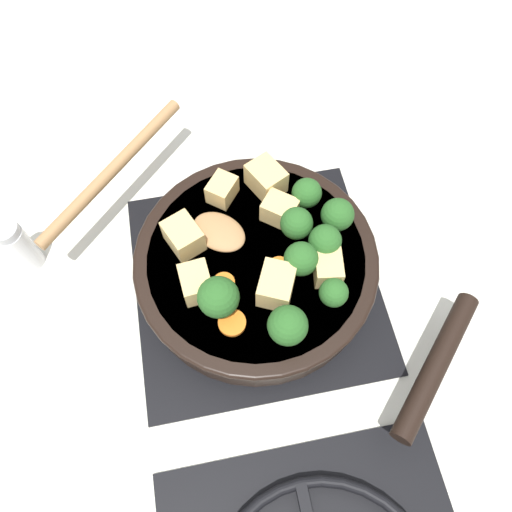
% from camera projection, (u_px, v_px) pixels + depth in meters
% --- Properties ---
extents(ground_plane, '(2.40, 2.40, 0.00)m').
position_uv_depth(ground_plane, '(256.00, 282.00, 0.65)').
color(ground_plane, silver).
extents(front_burner_grate, '(0.31, 0.31, 0.03)m').
position_uv_depth(front_burner_grate, '(256.00, 278.00, 0.64)').
color(front_burner_grate, black).
rests_on(front_burner_grate, ground_plane).
extents(skillet_pan, '(0.38, 0.38, 0.05)m').
position_uv_depth(skillet_pan, '(258.00, 265.00, 0.60)').
color(skillet_pan, black).
rests_on(skillet_pan, front_burner_grate).
extents(wooden_spoon, '(0.26, 0.25, 0.02)m').
position_uv_depth(wooden_spoon, '(154.00, 194.00, 0.61)').
color(wooden_spoon, '#A87A4C').
rests_on(wooden_spoon, skillet_pan).
extents(tofu_cube_center_large, '(0.04, 0.04, 0.03)m').
position_uv_depth(tofu_cube_center_large, '(196.00, 283.00, 0.55)').
color(tofu_cube_center_large, '#DBB770').
rests_on(tofu_cube_center_large, skillet_pan).
extents(tofu_cube_near_handle, '(0.05, 0.06, 0.04)m').
position_uv_depth(tofu_cube_near_handle, '(276.00, 285.00, 0.55)').
color(tofu_cube_near_handle, '#DBB770').
rests_on(tofu_cube_near_handle, skillet_pan).
extents(tofu_cube_east_chunk, '(0.05, 0.06, 0.04)m').
position_uv_depth(tofu_cube_east_chunk, '(266.00, 178.00, 0.61)').
color(tofu_cube_east_chunk, '#DBB770').
rests_on(tofu_cube_east_chunk, skillet_pan).
extents(tofu_cube_west_chunk, '(0.04, 0.04, 0.03)m').
position_uv_depth(tofu_cube_west_chunk, '(328.00, 268.00, 0.56)').
color(tofu_cube_west_chunk, '#DBB770').
rests_on(tofu_cube_west_chunk, skillet_pan).
extents(tofu_cube_back_piece, '(0.05, 0.05, 0.03)m').
position_uv_depth(tofu_cube_back_piece, '(183.00, 236.00, 0.58)').
color(tofu_cube_back_piece, '#DBB770').
rests_on(tofu_cube_back_piece, skillet_pan).
extents(tofu_cube_front_piece, '(0.05, 0.05, 0.03)m').
position_uv_depth(tofu_cube_front_piece, '(280.00, 210.00, 0.59)').
color(tofu_cube_front_piece, '#DBB770').
rests_on(tofu_cube_front_piece, skillet_pan).
extents(tofu_cube_mid_small, '(0.04, 0.05, 0.03)m').
position_uv_depth(tofu_cube_mid_small, '(222.00, 190.00, 0.61)').
color(tofu_cube_mid_small, '#DBB770').
rests_on(tofu_cube_mid_small, skillet_pan).
extents(broccoli_floret_near_spoon, '(0.04, 0.04, 0.05)m').
position_uv_depth(broccoli_floret_near_spoon, '(288.00, 325.00, 0.52)').
color(broccoli_floret_near_spoon, '#709956').
rests_on(broccoli_floret_near_spoon, skillet_pan).
extents(broccoli_floret_center_top, '(0.05, 0.05, 0.05)m').
position_uv_depth(broccoli_floret_center_top, '(218.00, 297.00, 0.53)').
color(broccoli_floret_center_top, '#709956').
rests_on(broccoli_floret_center_top, skillet_pan).
extents(broccoli_floret_east_rim, '(0.04, 0.04, 0.04)m').
position_uv_depth(broccoli_floret_east_rim, '(307.00, 193.00, 0.59)').
color(broccoli_floret_east_rim, '#709956').
rests_on(broccoli_floret_east_rim, skillet_pan).
extents(broccoli_floret_west_rim, '(0.04, 0.04, 0.05)m').
position_uv_depth(broccoli_floret_west_rim, '(325.00, 241.00, 0.56)').
color(broccoli_floret_west_rim, '#709956').
rests_on(broccoli_floret_west_rim, skillet_pan).
extents(broccoli_floret_north_edge, '(0.04, 0.04, 0.05)m').
position_uv_depth(broccoli_floret_north_edge, '(301.00, 259.00, 0.55)').
color(broccoli_floret_north_edge, '#709956').
rests_on(broccoli_floret_north_edge, skillet_pan).
extents(broccoli_floret_south_cluster, '(0.04, 0.04, 0.05)m').
position_uv_depth(broccoli_floret_south_cluster, '(297.00, 224.00, 0.57)').
color(broccoli_floret_south_cluster, '#709956').
rests_on(broccoli_floret_south_cluster, skillet_pan).
extents(broccoli_floret_mid_floret, '(0.04, 0.04, 0.05)m').
position_uv_depth(broccoli_floret_mid_floret, '(337.00, 215.00, 0.58)').
color(broccoli_floret_mid_floret, '#709956').
rests_on(broccoli_floret_mid_floret, skillet_pan).
extents(broccoli_floret_small_inner, '(0.03, 0.03, 0.04)m').
position_uv_depth(broccoli_floret_small_inner, '(334.00, 293.00, 0.54)').
color(broccoli_floret_small_inner, '#709956').
rests_on(broccoli_floret_small_inner, skillet_pan).
extents(carrot_slice_orange_thin, '(0.03, 0.03, 0.01)m').
position_uv_depth(carrot_slice_orange_thin, '(224.00, 283.00, 0.57)').
color(carrot_slice_orange_thin, orange).
rests_on(carrot_slice_orange_thin, skillet_pan).
extents(carrot_slice_near_center, '(0.03, 0.03, 0.01)m').
position_uv_depth(carrot_slice_near_center, '(232.00, 323.00, 0.54)').
color(carrot_slice_near_center, orange).
rests_on(carrot_slice_near_center, skillet_pan).
extents(carrot_slice_edge_slice, '(0.03, 0.03, 0.01)m').
position_uv_depth(carrot_slice_edge_slice, '(279.00, 267.00, 0.57)').
color(carrot_slice_edge_slice, orange).
rests_on(carrot_slice_edge_slice, skillet_pan).
extents(salt_shaker, '(0.04, 0.04, 0.09)m').
position_uv_depth(salt_shaker, '(18.00, 246.00, 0.63)').
color(salt_shaker, white).
rests_on(salt_shaker, ground_plane).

